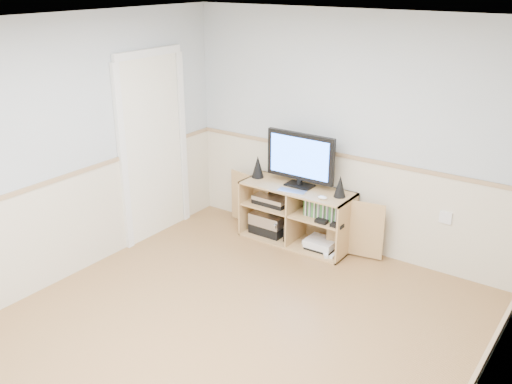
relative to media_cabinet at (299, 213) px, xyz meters
The scene contains 11 objects.
room 2.17m from the media_cabinet, 75.96° to the right, with size 4.04×4.54×2.54m.
media_cabinet is the anchor object (origin of this frame).
monitor 0.64m from the media_cabinet, 90.00° to the right, with size 0.80×0.18×0.59m.
speaker_left 0.69m from the media_cabinet, behind, with size 0.14×0.14×0.25m, color black.
speaker_right 0.66m from the media_cabinet, ahead, with size 0.12×0.12×0.23m, color black.
keyboard 0.38m from the media_cabinet, 84.37° to the right, with size 0.30×0.12×0.01m, color silver.
mouse 0.55m from the media_cabinet, 26.79° to the right, with size 0.10×0.06×0.04m, color white.
av_components 0.36m from the media_cabinet, behind, with size 0.50×0.29×0.47m.
game_consoles 0.42m from the media_cabinet, 11.95° to the right, with size 0.45×0.30×0.11m.
game_cases 0.37m from the media_cabinet, 12.75° to the right, with size 0.39×0.14×0.19m, color #3F8C3F.
wall_outlet 1.57m from the media_cabinet, ahead, with size 0.12×0.03×0.12m, color white.
Camera 1 is at (2.40, -2.96, 2.84)m, focal length 40.00 mm.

